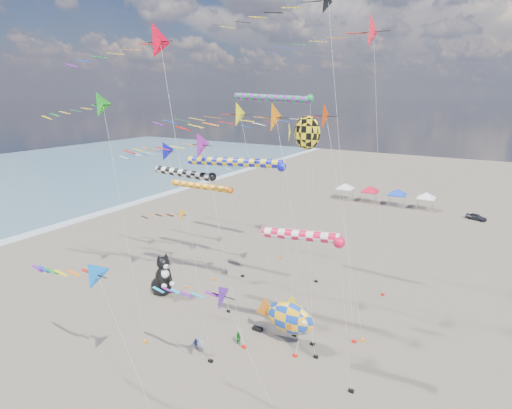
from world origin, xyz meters
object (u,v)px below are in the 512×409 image
at_px(person_adult, 202,345).
at_px(child_blue, 196,344).
at_px(cat_inflatable, 162,273).
at_px(parked_car, 476,217).
at_px(fish_inflatable, 289,317).
at_px(child_green, 238,339).

bearing_deg(person_adult, child_blue, 153.82).
height_order(cat_inflatable, parked_car, cat_inflatable).
xyz_separation_m(person_adult, parked_car, (17.40, 51.59, -0.30)).
height_order(child_blue, parked_car, parked_car).
bearing_deg(cat_inflatable, person_adult, -10.46).
relative_size(fish_inflatable, child_blue, 5.69).
height_order(cat_inflatable, child_green, cat_inflatable).
distance_m(person_adult, child_green, 3.13).
xyz_separation_m(cat_inflatable, person_adult, (9.69, -5.97, -1.54)).
xyz_separation_m(cat_inflatable, child_green, (11.54, -3.45, -1.78)).
height_order(person_adult, child_green, person_adult).
height_order(fish_inflatable, parked_car, fish_inflatable).
distance_m(child_green, parked_car, 51.48).
distance_m(child_green, child_blue, 3.50).
xyz_separation_m(child_green, parked_car, (15.55, 49.07, -0.05)).
bearing_deg(parked_car, child_green, -177.02).
relative_size(cat_inflatable, child_green, 4.00).
distance_m(child_blue, parked_car, 54.41).
bearing_deg(fish_inflatable, person_adult, -140.64).
height_order(person_adult, child_blue, person_adult).
relative_size(child_green, child_blue, 1.21).
height_order(fish_inflatable, child_green, fish_inflatable).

